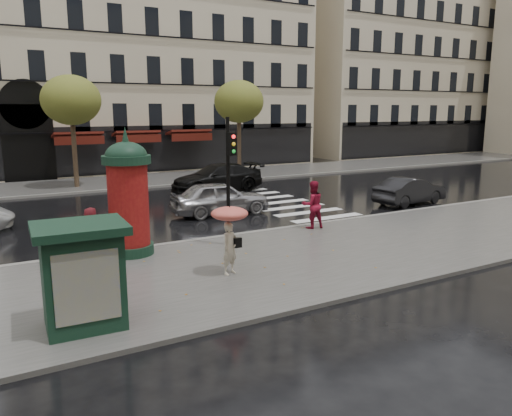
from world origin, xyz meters
TOP-DOWN VIEW (x-y plane):
  - ground at (0.00, 0.00)m, footprint 160.00×160.00m
  - near_sidewalk at (0.00, -0.50)m, footprint 90.00×7.00m
  - far_sidewalk at (0.00, 19.00)m, footprint 90.00×6.00m
  - near_kerb at (0.00, 3.00)m, footprint 90.00×0.25m
  - far_kerb at (0.00, 16.00)m, footprint 90.00×0.25m
  - zebra_crossing at (6.00, 9.60)m, footprint 3.60×11.75m
  - bldg_far_corner at (6.00, 30.00)m, footprint 26.00×14.00m
  - bldg_far_right at (34.00, 30.00)m, footprint 24.00×14.00m
  - tree_far_left at (-2.00, 18.00)m, footprint 3.40×3.40m
  - tree_far_right at (9.00, 18.00)m, footprint 3.40×3.40m
  - woman_umbrella at (-1.27, -0.98)m, footprint 1.03×1.03m
  - woman_red at (4.00, 2.40)m, footprint 1.00×0.83m
  - man_burgundy at (-4.33, 2.40)m, footprint 0.87×0.65m
  - morris_column at (-3.14, 2.40)m, footprint 1.50×1.50m
  - traffic_light at (0.08, 1.72)m, footprint 0.29×0.41m
  - newsstand at (-5.51, -2.51)m, footprint 1.94×1.66m
  - car_silver at (2.22, 7.01)m, footprint 4.55×2.08m
  - car_darkgrey at (11.59, 4.59)m, footprint 4.23×1.87m
  - car_black at (4.89, 12.97)m, footprint 5.50×2.41m

SIDE VIEW (x-z plane):
  - ground at x=0.00m, z-range 0.00..0.00m
  - zebra_crossing at x=6.00m, z-range 0.00..0.01m
  - near_sidewalk at x=0.00m, z-range 0.00..0.12m
  - far_sidewalk at x=0.00m, z-range 0.00..0.12m
  - near_kerb at x=0.00m, z-range 0.00..0.14m
  - far_kerb at x=0.00m, z-range 0.00..0.14m
  - car_darkgrey at x=11.59m, z-range 0.00..1.35m
  - car_silver at x=2.22m, z-range 0.00..1.51m
  - car_black at x=4.89m, z-range 0.00..1.57m
  - man_burgundy at x=-4.33m, z-range 0.12..1.74m
  - woman_red at x=4.00m, z-range 0.12..1.97m
  - newsstand at x=-5.51m, z-range 0.15..2.39m
  - woman_umbrella at x=-1.27m, z-range 0.44..2.42m
  - morris_column at x=-3.14m, z-range 0.03..4.08m
  - traffic_light at x=0.08m, z-range 0.58..4.89m
  - tree_far_left at x=-2.00m, z-range 1.85..8.49m
  - tree_far_right at x=9.00m, z-range 1.85..8.49m
  - bldg_far_corner at x=6.00m, z-range -0.14..22.76m
  - bldg_far_right at x=34.00m, z-range -0.14..22.76m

